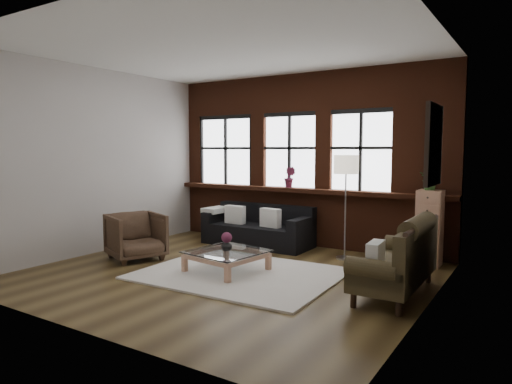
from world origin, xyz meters
The scene contains 26 objects.
floor centered at (0.00, 0.00, 0.00)m, with size 5.50×5.50×0.00m, color #413018.
ceiling centered at (0.00, 0.00, 3.20)m, with size 5.50×5.50×0.00m, color white.
wall_back centered at (0.00, 2.50, 1.60)m, with size 5.50×5.50×0.00m, color #B8B1AB.
wall_front centered at (0.00, -2.50, 1.60)m, with size 5.50×5.50×0.00m, color #B8B1AB.
wall_left centered at (-2.75, 0.00, 1.60)m, with size 5.00×5.00×0.00m, color #B8B1AB.
wall_right centered at (2.75, 0.00, 1.60)m, with size 5.00×5.00×0.00m, color #B8B1AB.
brick_backwall centered at (0.00, 2.44, 1.60)m, with size 5.50×0.12×3.20m, color #4C2111, non-canonical shape.
sill_ledge centered at (0.00, 2.35, 1.04)m, with size 5.50×0.30×0.08m, color #4C2111.
window_left centered at (-1.80, 2.45, 1.75)m, with size 1.38×0.10×1.50m, color black, non-canonical shape.
window_mid centered at (-0.30, 2.45, 1.75)m, with size 1.38×0.10×1.50m, color black, non-canonical shape.
window_right centered at (1.10, 2.45, 1.75)m, with size 1.38×0.10×1.50m, color black, non-canonical shape.
wall_poster centered at (2.72, 0.30, 1.85)m, with size 0.05×0.74×0.94m, color black, non-canonical shape.
shag_rug centered at (0.18, 0.05, 0.01)m, with size 2.74×2.15×0.03m, color silver.
dark_sofa centered at (-0.69, 1.90, 0.37)m, with size 2.05×0.83×0.74m, color black, non-canonical shape.
pillow_a centered at (-1.13, 1.80, 0.56)m, with size 0.40×0.14×0.34m, color silver.
pillow_b centered at (-0.35, 1.80, 0.56)m, with size 0.40×0.14×0.34m, color silver.
vintage_settee centered at (2.30, 0.35, 0.46)m, with size 0.77×1.73×0.92m, color #392F1A, non-canonical shape.
pillow_settee centered at (2.22, -0.18, 0.57)m, with size 0.14×0.38×0.34m, color silver.
armchair centered at (-1.79, -0.09, 0.38)m, with size 0.81×0.84×0.76m, color #402E20.
coffee_table centered at (-0.06, 0.05, 0.16)m, with size 0.99×0.99×0.33m, color tan, non-canonical shape.
vase centered at (-0.06, 0.05, 0.40)m, with size 0.16×0.16×0.16m, color #B2B2B2.
flowers centered at (-0.06, 0.05, 0.52)m, with size 0.16×0.16×0.16m, color #672340.
drawer_chest centered at (2.36, 2.04, 0.59)m, with size 0.36×0.36×1.18m, color tan.
potted_plant_top centered at (2.36, 2.04, 1.36)m, with size 0.32×0.28×0.36m, color #2D5923.
floor_lamp centered at (1.10, 1.76, 0.93)m, with size 0.40×0.40×1.86m, color #A5A5A8, non-canonical shape.
sill_plant centered at (-0.23, 2.32, 1.28)m, with size 0.22×0.18×0.40m, color #672340.
Camera 1 is at (3.81, -5.26, 1.80)m, focal length 32.00 mm.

